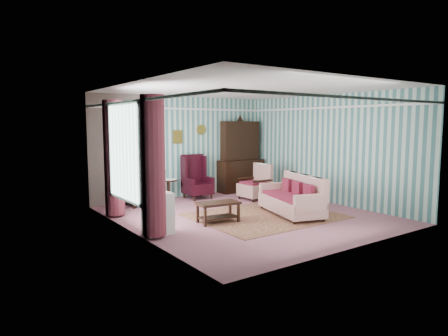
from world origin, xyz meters
TOP-DOWN VIEW (x-y plane):
  - floor at (0.00, 0.00)m, footprint 6.00×6.00m
  - room_shell at (-0.62, 0.18)m, footprint 5.53×6.02m
  - bookcase at (-1.35, 2.84)m, footprint 0.80×0.28m
  - dresser_hutch at (1.90, 2.72)m, footprint 1.50×0.56m
  - wingback_left at (-1.60, 2.45)m, footprint 0.76×0.80m
  - wingback_right at (0.15, 2.45)m, footprint 0.76×0.80m
  - seated_woman at (-1.60, 2.45)m, footprint 0.44×0.40m
  - round_side_table at (-0.70, 2.60)m, footprint 0.50×0.50m
  - nest_table at (2.47, 0.90)m, footprint 0.45×0.38m
  - plant_stand at (-2.40, -0.30)m, footprint 0.55×0.35m
  - rug at (0.30, -0.30)m, footprint 3.20×2.60m
  - sofa at (0.86, -0.56)m, footprint 1.52×2.11m
  - floral_armchair at (1.41, 1.43)m, footprint 0.74×0.82m
  - coffee_table at (-0.94, -0.19)m, footprint 0.96×0.57m
  - potted_plant_a at (-2.50, -0.42)m, footprint 0.45×0.42m
  - potted_plant_b at (-2.30, -0.19)m, footprint 0.32×0.29m
  - potted_plant_c at (-2.49, -0.21)m, footprint 0.27×0.27m

SIDE VIEW (x-z plane):
  - floor at x=0.00m, z-range 0.00..0.00m
  - rug at x=0.30m, z-range 0.00..0.01m
  - coffee_table at x=-0.94m, z-range 0.00..0.45m
  - nest_table at x=2.47m, z-range 0.00..0.54m
  - round_side_table at x=-0.70m, z-range 0.00..0.60m
  - plant_stand at x=-2.40m, z-range 0.00..0.80m
  - sofa at x=0.86m, z-range 0.00..1.03m
  - floral_armchair at x=1.41m, z-range 0.00..1.05m
  - seated_woman at x=-1.60m, z-range 0.00..1.18m
  - wingback_left at x=-1.60m, z-range 0.00..1.25m
  - wingback_right at x=0.15m, z-range 0.00..1.25m
  - potted_plant_c at x=-2.49m, z-range 0.80..1.21m
  - potted_plant_a at x=-2.50m, z-range 0.80..1.21m
  - potted_plant_b at x=-2.30m, z-range 0.80..1.27m
  - bookcase at x=-1.35m, z-range 0.00..2.24m
  - dresser_hutch at x=1.90m, z-range 0.00..2.36m
  - room_shell at x=-0.62m, z-range 0.55..3.46m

